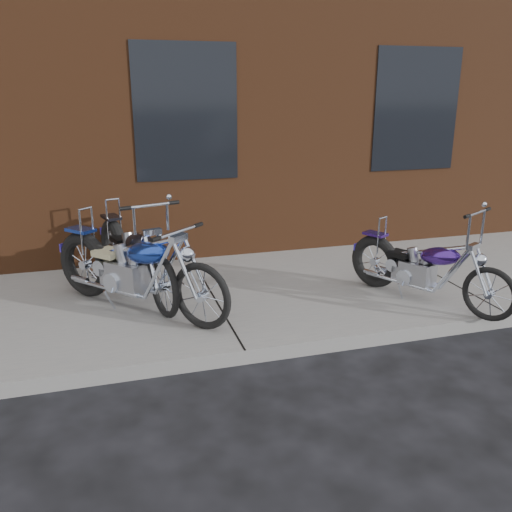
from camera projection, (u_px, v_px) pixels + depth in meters
name	position (u px, v px, depth m)	size (l,w,h in m)	color
ground	(245.00, 365.00, 5.15)	(120.00, 120.00, 0.00)	black
sidewalk	(213.00, 301.00, 6.50)	(22.00, 3.00, 0.15)	gray
building_brick	(144.00, 14.00, 11.29)	(22.00, 10.00, 8.00)	brown
chopper_purple	(424.00, 270.00, 6.19)	(1.04, 1.86, 1.15)	black
chopper_blue	(135.00, 272.00, 5.92)	(1.72, 1.92, 1.07)	black
chopper_third	(134.00, 258.00, 6.46)	(0.84, 2.29, 1.20)	black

